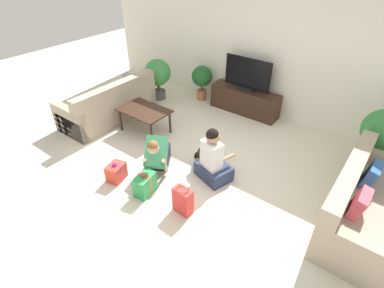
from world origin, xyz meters
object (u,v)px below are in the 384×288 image
at_px(sofa_left, 110,105).
at_px(tv, 247,76).
at_px(potted_plant_corner_left, 158,74).
at_px(dog, 202,154).
at_px(potted_plant_back_left, 202,78).
at_px(tv_console, 245,101).
at_px(gift_bag_a, 183,201).
at_px(person_kneeling, 158,154).
at_px(gift_box_a, 116,172).
at_px(potted_plant_corner_right, 383,132).
at_px(person_sitting, 213,161).
at_px(sofa_right, 365,207).
at_px(coffee_table, 144,112).
at_px(gift_box_b, 145,184).

xyz_separation_m(sofa_left, tv, (2.07, 1.93, 0.52)).
bearing_deg(potted_plant_corner_left, dog, -32.26).
bearing_deg(potted_plant_back_left, tv_console, 2.61).
height_order(tv_console, gift_bag_a, tv_console).
height_order(person_kneeling, gift_box_a, person_kneeling).
relative_size(potted_plant_corner_right, person_sitting, 1.16).
xyz_separation_m(sofa_right, coffee_table, (-3.88, -0.07, 0.12)).
height_order(sofa_left, potted_plant_corner_right, potted_plant_corner_right).
relative_size(potted_plant_corner_right, gift_box_b, 2.81).
bearing_deg(coffee_table, dog, -6.87).
xyz_separation_m(sofa_right, dog, (-2.40, -0.25, -0.09)).
bearing_deg(coffee_table, gift_box_b, -45.66).
bearing_deg(potted_plant_corner_left, gift_bag_a, -42.31).
height_order(sofa_right, coffee_table, sofa_right).
height_order(coffee_table, potted_plant_corner_right, potted_plant_corner_right).
height_order(coffee_table, dog, coffee_table).
bearing_deg(gift_bag_a, potted_plant_corner_left, 137.69).
distance_m(person_sitting, dog, 0.41).
xyz_separation_m(potted_plant_back_left, person_sitting, (1.78, -2.17, -0.19)).
xyz_separation_m(person_sitting, gift_box_a, (-1.17, -0.93, -0.20)).
height_order(sofa_right, gift_bag_a, sofa_right).
distance_m(sofa_left, gift_box_b, 2.46).
bearing_deg(gift_bag_a, potted_plant_corner_right, 54.52).
relative_size(person_sitting, gift_box_b, 2.42).
bearing_deg(person_sitting, gift_box_b, 72.37).
xyz_separation_m(tv_console, potted_plant_corner_left, (-1.93, -0.61, 0.32)).
height_order(sofa_right, gift_box_b, sofa_right).
relative_size(sofa_right, gift_box_b, 5.18).
distance_m(potted_plant_back_left, person_sitting, 2.82).
bearing_deg(potted_plant_corner_right, gift_bag_a, -125.48).
distance_m(sofa_left, coffee_table, 0.95).
bearing_deg(person_kneeling, potted_plant_back_left, 78.11).
bearing_deg(gift_box_a, person_kneeling, 56.14).
xyz_separation_m(sofa_right, potted_plant_back_left, (-3.84, 1.75, 0.23)).
bearing_deg(gift_bag_a, tv_console, 103.94).
height_order(tv_console, gift_box_a, tv_console).
relative_size(sofa_right, person_sitting, 2.14).
distance_m(sofa_left, gift_bag_a, 3.05).
height_order(coffee_table, gift_box_a, coffee_table).
height_order(coffee_table, gift_bag_a, coffee_table).
bearing_deg(sofa_right, potted_plant_corner_right, 6.28).
relative_size(coffee_table, potted_plant_corner_right, 0.89).
bearing_deg(sofa_right, dog, 95.87).
bearing_deg(person_sitting, coffee_table, 5.59).
xyz_separation_m(sofa_left, potted_plant_corner_right, (4.68, 1.46, 0.40)).
height_order(potted_plant_back_left, gift_bag_a, potted_plant_back_left).
bearing_deg(potted_plant_corner_right, gift_box_b, -133.72).
bearing_deg(potted_plant_corner_right, sofa_right, -83.72).
distance_m(sofa_left, potted_plant_back_left, 2.14).
height_order(sofa_left, tv_console, sofa_left).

